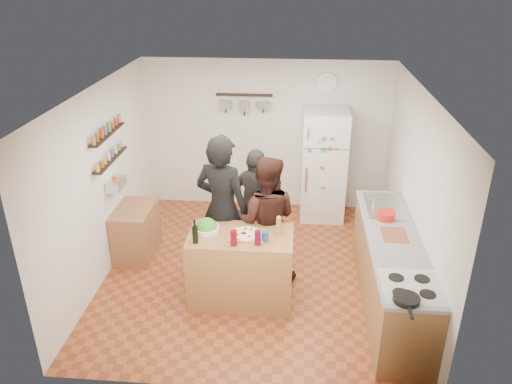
# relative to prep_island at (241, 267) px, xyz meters

# --- Properties ---
(room_shell) EXTENTS (4.20, 4.20, 4.20)m
(room_shell) POSITION_rel_prep_island_xyz_m (0.12, 1.00, 0.79)
(room_shell) COLOR brown
(room_shell) RESTS_ON ground
(prep_island) EXTENTS (1.25, 0.72, 0.91)m
(prep_island) POSITION_rel_prep_island_xyz_m (0.00, 0.00, 0.00)
(prep_island) COLOR olive
(prep_island) RESTS_ON floor
(pizza_board) EXTENTS (0.42, 0.34, 0.02)m
(pizza_board) POSITION_rel_prep_island_xyz_m (0.08, -0.02, 0.47)
(pizza_board) COLOR olive
(pizza_board) RESTS_ON prep_island
(pizza) EXTENTS (0.34, 0.34, 0.02)m
(pizza) POSITION_rel_prep_island_xyz_m (0.08, -0.02, 0.48)
(pizza) COLOR beige
(pizza) RESTS_ON pizza_board
(salad_bowl) EXTENTS (0.31, 0.31, 0.06)m
(salad_bowl) POSITION_rel_prep_island_xyz_m (-0.42, 0.05, 0.49)
(salad_bowl) COLOR silver
(salad_bowl) RESTS_ON prep_island
(wine_bottle) EXTENTS (0.07, 0.07, 0.21)m
(wine_bottle) POSITION_rel_prep_island_xyz_m (-0.50, -0.22, 0.56)
(wine_bottle) COLOR black
(wine_bottle) RESTS_ON prep_island
(wine_glass_near) EXTENTS (0.08, 0.08, 0.19)m
(wine_glass_near) POSITION_rel_prep_island_xyz_m (-0.05, -0.24, 0.55)
(wine_glass_near) COLOR #610811
(wine_glass_near) RESTS_ON prep_island
(wine_glass_far) EXTENTS (0.07, 0.07, 0.18)m
(wine_glass_far) POSITION_rel_prep_island_xyz_m (0.22, -0.20, 0.54)
(wine_glass_far) COLOR #510618
(wine_glass_far) RESTS_ON prep_island
(pepper_mill) EXTENTS (0.06, 0.06, 0.20)m
(pepper_mill) POSITION_rel_prep_island_xyz_m (0.45, 0.05, 0.55)
(pepper_mill) COLOR #A97147
(pepper_mill) RESTS_ON prep_island
(salt_canister) EXTENTS (0.08, 0.08, 0.13)m
(salt_canister) POSITION_rel_prep_island_xyz_m (0.30, -0.12, 0.52)
(salt_canister) COLOR #1B3897
(salt_canister) RESTS_ON prep_island
(person_left) EXTENTS (0.85, 0.70, 2.00)m
(person_left) POSITION_rel_prep_island_xyz_m (-0.29, 0.48, 0.54)
(person_left) COLOR black
(person_left) RESTS_ON floor
(person_center) EXTENTS (0.88, 0.71, 1.72)m
(person_center) POSITION_rel_prep_island_xyz_m (0.27, 0.49, 0.41)
(person_center) COLOR black
(person_center) RESTS_ON floor
(person_back) EXTENTS (0.99, 0.82, 1.58)m
(person_back) POSITION_rel_prep_island_xyz_m (0.09, 1.11, 0.34)
(person_back) COLOR #2E2C29
(person_back) RESTS_ON floor
(counter_run) EXTENTS (0.63, 2.63, 0.90)m
(counter_run) POSITION_rel_prep_island_xyz_m (1.82, 0.06, -0.01)
(counter_run) COLOR #9E7042
(counter_run) RESTS_ON floor
(stove_top) EXTENTS (0.60, 0.62, 0.02)m
(stove_top) POSITION_rel_prep_island_xyz_m (1.82, -0.89, 0.46)
(stove_top) COLOR white
(stove_top) RESTS_ON counter_run
(skillet) EXTENTS (0.26, 0.26, 0.05)m
(skillet) POSITION_rel_prep_island_xyz_m (1.72, -1.15, 0.49)
(skillet) COLOR black
(skillet) RESTS_ON stove_top
(sink) EXTENTS (0.50, 0.80, 0.03)m
(sink) POSITION_rel_prep_island_xyz_m (1.82, 0.91, 0.46)
(sink) COLOR silver
(sink) RESTS_ON counter_run
(cutting_board) EXTENTS (0.30, 0.40, 0.02)m
(cutting_board) POSITION_rel_prep_island_xyz_m (1.82, 0.14, 0.46)
(cutting_board) COLOR #9B5738
(cutting_board) RESTS_ON counter_run
(red_bowl) EXTENTS (0.24, 0.24, 0.10)m
(red_bowl) POSITION_rel_prep_island_xyz_m (1.77, 0.54, 0.52)
(red_bowl) COLOR red
(red_bowl) RESTS_ON counter_run
(fridge) EXTENTS (0.70, 0.68, 1.80)m
(fridge) POSITION_rel_prep_island_xyz_m (1.07, 2.36, 0.45)
(fridge) COLOR white
(fridge) RESTS_ON floor
(wall_clock) EXTENTS (0.30, 0.03, 0.30)m
(wall_clock) POSITION_rel_prep_island_xyz_m (1.07, 2.69, 1.69)
(wall_clock) COLOR silver
(wall_clock) RESTS_ON back_wall
(spice_shelf_lower) EXTENTS (0.12, 1.00, 0.02)m
(spice_shelf_lower) POSITION_rel_prep_island_xyz_m (-1.81, 0.81, 1.04)
(spice_shelf_lower) COLOR black
(spice_shelf_lower) RESTS_ON left_wall
(spice_shelf_upper) EXTENTS (0.12, 1.00, 0.02)m
(spice_shelf_upper) POSITION_rel_prep_island_xyz_m (-1.81, 0.81, 1.40)
(spice_shelf_upper) COLOR black
(spice_shelf_upper) RESTS_ON left_wall
(produce_basket) EXTENTS (0.18, 0.35, 0.14)m
(produce_basket) POSITION_rel_prep_island_xyz_m (-1.78, 0.81, 0.69)
(produce_basket) COLOR silver
(produce_basket) RESTS_ON left_wall
(side_table) EXTENTS (0.50, 0.80, 0.73)m
(side_table) POSITION_rel_prep_island_xyz_m (-1.62, 0.92, -0.09)
(side_table) COLOR #8F603B
(side_table) RESTS_ON floor
(pot_rack) EXTENTS (0.90, 0.04, 0.04)m
(pot_rack) POSITION_rel_prep_island_xyz_m (-0.23, 2.61, 1.49)
(pot_rack) COLOR black
(pot_rack) RESTS_ON back_wall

